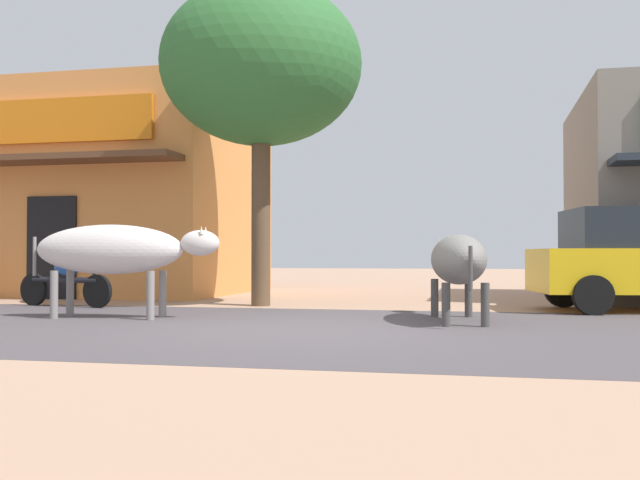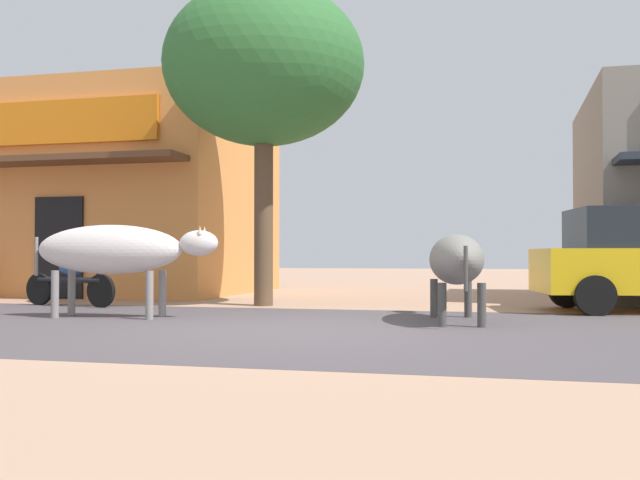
% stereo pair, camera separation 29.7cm
% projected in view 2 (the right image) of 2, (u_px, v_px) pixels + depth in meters
% --- Properties ---
extents(ground, '(80.00, 80.00, 0.00)m').
position_uv_depth(ground, '(298.00, 328.00, 8.98)').
color(ground, tan).
extents(asphalt_road, '(72.00, 6.30, 0.00)m').
position_uv_depth(asphalt_road, '(298.00, 328.00, 8.98)').
color(asphalt_road, '#50484C').
rests_on(asphalt_road, ground).
extents(storefront_left_cafe, '(8.30, 6.36, 4.67)m').
position_uv_depth(storefront_left_cafe, '(85.00, 196.00, 18.05)').
color(storefront_left_cafe, '#E08B46').
rests_on(storefront_left_cafe, ground).
extents(roadside_tree, '(3.59, 3.59, 5.73)m').
position_uv_depth(roadside_tree, '(264.00, 67.00, 13.11)').
color(roadside_tree, brown).
rests_on(roadside_tree, ground).
extents(parked_motorcycle, '(1.98, 0.49, 1.03)m').
position_uv_depth(parked_motorcycle, '(71.00, 280.00, 12.86)').
color(parked_motorcycle, black).
rests_on(parked_motorcycle, ground).
extents(cow_near_brown, '(2.80, 0.83, 1.34)m').
position_uv_depth(cow_near_brown, '(114.00, 250.00, 10.57)').
color(cow_near_brown, silver).
rests_on(cow_near_brown, ground).
extents(cow_far_dark, '(1.04, 2.83, 1.18)m').
position_uv_depth(cow_far_dark, '(455.00, 260.00, 9.94)').
color(cow_far_dark, slate).
rests_on(cow_far_dark, ground).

